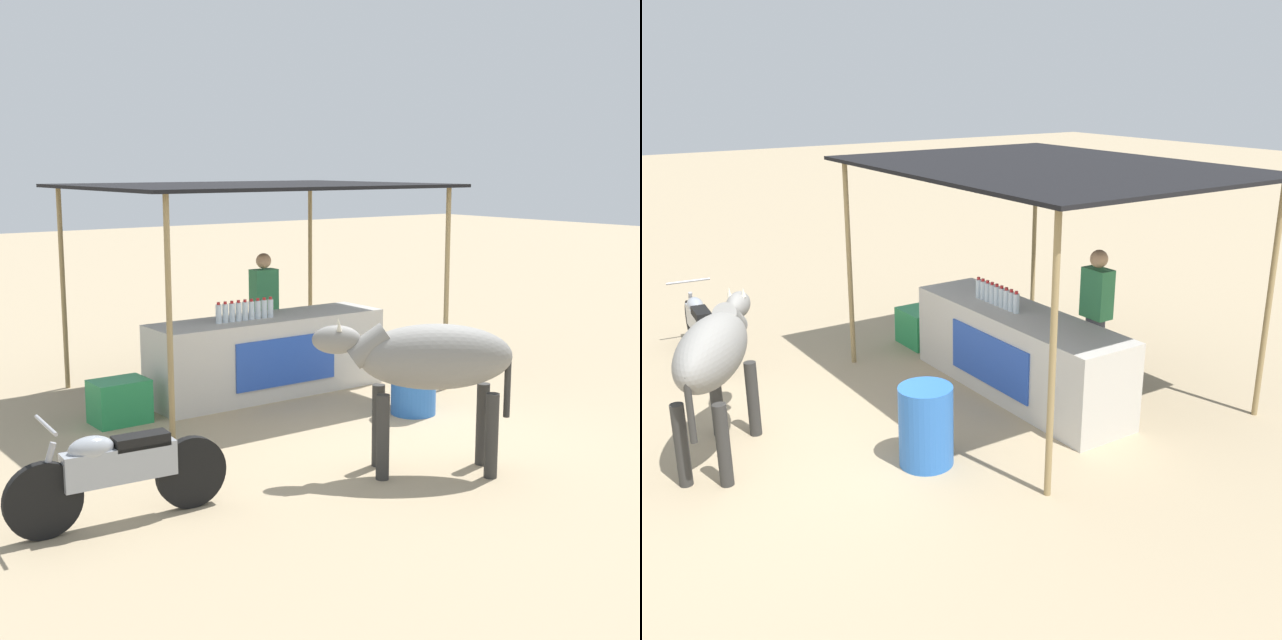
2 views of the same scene
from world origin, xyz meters
TOP-DOWN VIEW (x-y plane):
  - ground_plane at (0.00, 0.00)m, footprint 60.00×60.00m
  - stall_counter at (0.00, 2.20)m, footprint 3.00×0.82m
  - stall_awning at (0.00, 2.50)m, footprint 4.20×3.20m
  - water_bottle_row at (-0.35, 2.15)m, footprint 0.79×0.07m
  - vendor_behind_counter at (0.43, 2.95)m, footprint 0.34×0.22m
  - cooler_box at (-2.00, 2.10)m, footprint 0.60×0.44m
  - water_barrel at (0.83, 0.48)m, footprint 0.51×0.51m
  - cow at (-0.38, -1.03)m, footprint 1.71×1.32m
  - motorcycle_parked at (-3.14, -0.47)m, footprint 1.80×0.55m

SIDE VIEW (x-z plane):
  - ground_plane at x=0.00m, z-range 0.00..0.00m
  - cooler_box at x=-2.00m, z-range 0.00..0.48m
  - water_barrel at x=0.83m, z-range 0.00..0.77m
  - motorcycle_parked at x=-3.14m, z-range -0.02..0.88m
  - stall_counter at x=0.00m, z-range 0.00..0.96m
  - vendor_behind_counter at x=0.43m, z-range 0.02..1.67m
  - cow at x=-0.38m, z-range 0.32..1.75m
  - water_bottle_row at x=-0.35m, z-range 0.95..1.20m
  - stall_awning at x=0.00m, z-range 1.18..3.73m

